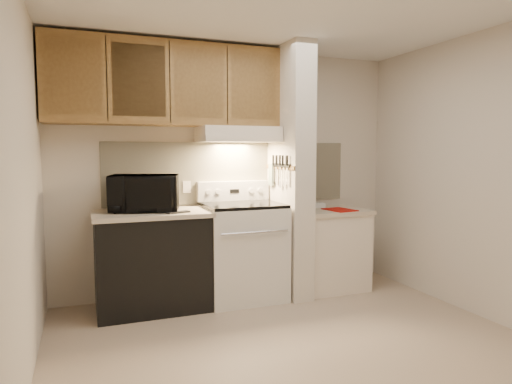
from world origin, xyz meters
TOP-DOWN VIEW (x-y plane):
  - floor at (0.00, 0.00)m, footprint 3.60×3.60m
  - ceiling at (0.00, 0.00)m, footprint 3.60×3.60m
  - wall_back at (0.00, 1.50)m, footprint 3.60×2.50m
  - wall_left at (-1.80, 0.00)m, footprint 0.02×3.00m
  - wall_right at (1.80, 0.00)m, footprint 0.02×3.00m
  - backsplash at (0.00, 1.49)m, footprint 2.60×0.02m
  - range_body at (0.00, 1.16)m, footprint 0.76×0.65m
  - oven_window at (0.00, 0.84)m, footprint 0.50×0.01m
  - oven_handle at (0.00, 0.80)m, footprint 0.65×0.02m
  - cooktop at (0.00, 1.16)m, footprint 0.74×0.64m
  - range_backguard at (0.00, 1.44)m, footprint 0.76×0.08m
  - range_display at (0.00, 1.40)m, footprint 0.10×0.01m
  - range_knob_left_outer at (-0.28, 1.40)m, footprint 0.05×0.02m
  - range_knob_left_inner at (-0.18, 1.40)m, footprint 0.05×0.02m
  - range_knob_right_inner at (0.18, 1.40)m, footprint 0.05×0.02m
  - range_knob_right_outer at (0.28, 1.40)m, footprint 0.05×0.02m
  - dishwasher_front at (-0.88, 1.17)m, footprint 1.00×0.63m
  - left_countertop at (-0.88, 1.17)m, footprint 1.04×0.67m
  - spoon_rest at (-0.67, 0.97)m, footprint 0.22×0.14m
  - teal_jar at (-0.83, 1.11)m, footprint 0.11×0.11m
  - outlet at (-0.48, 1.48)m, footprint 0.08×0.01m
  - microwave at (-0.93, 1.21)m, footprint 0.68×0.54m
  - partition_pillar at (0.51, 1.15)m, footprint 0.22×0.70m
  - pillar_trim at (0.39, 1.15)m, footprint 0.01×0.70m
  - knife_strip at (0.39, 1.10)m, footprint 0.02×0.42m
  - knife_blade_a at (0.38, 0.93)m, footprint 0.01×0.03m
  - knife_handle_a at (0.38, 0.93)m, footprint 0.02×0.02m
  - knife_blade_b at (0.38, 1.01)m, footprint 0.01×0.04m
  - knife_handle_b at (0.38, 1.03)m, footprint 0.02×0.02m
  - knife_blade_c at (0.38, 1.09)m, footprint 0.01×0.04m
  - knife_handle_c at (0.38, 1.10)m, footprint 0.02×0.02m
  - knife_blade_d at (0.38, 1.19)m, footprint 0.01×0.04m
  - knife_handle_d at (0.38, 1.18)m, footprint 0.02×0.02m
  - knife_blade_e at (0.38, 1.27)m, footprint 0.01×0.04m
  - knife_handle_e at (0.38, 1.27)m, footprint 0.02×0.02m
  - oven_mitt at (0.38, 1.32)m, footprint 0.03×0.09m
  - right_cab_base at (0.97, 1.15)m, footprint 0.70×0.60m
  - right_countertop at (0.97, 1.15)m, footprint 0.74×0.64m
  - red_folder at (1.02, 1.02)m, footprint 0.28×0.35m
  - white_box at (0.92, 1.33)m, footprint 0.19×0.14m
  - range_hood at (0.00, 1.28)m, footprint 0.78×0.44m
  - hood_lip at (0.00, 1.07)m, footprint 0.78×0.04m
  - upper_cabinets at (-0.69, 1.32)m, footprint 2.18×0.33m
  - cab_door_a at (-1.51, 1.17)m, footprint 0.46×0.01m
  - cab_gap_a at (-1.23, 1.16)m, footprint 0.01×0.01m
  - cab_door_b at (-0.96, 1.17)m, footprint 0.46×0.01m
  - cab_gap_b at (-0.69, 1.16)m, footprint 0.01×0.01m
  - cab_door_c at (-0.42, 1.17)m, footprint 0.46×0.01m
  - cab_gap_c at (-0.14, 1.16)m, footprint 0.01×0.01m
  - cab_door_d at (0.13, 1.17)m, footprint 0.46×0.01m

SIDE VIEW (x-z plane):
  - floor at x=0.00m, z-range 0.00..0.00m
  - right_cab_base at x=0.97m, z-range 0.00..0.81m
  - dishwasher_front at x=-0.88m, z-range 0.00..0.87m
  - range_body at x=0.00m, z-range 0.00..0.92m
  - oven_window at x=0.00m, z-range 0.35..0.65m
  - oven_handle at x=0.00m, z-range 0.71..0.73m
  - right_countertop at x=0.97m, z-range 0.81..0.85m
  - red_folder at x=1.02m, z-range 0.85..0.86m
  - white_box at x=0.92m, z-range 0.85..0.89m
  - left_countertop at x=-0.88m, z-range 0.87..0.91m
  - spoon_rest at x=-0.67m, z-range 0.91..0.92m
  - cooktop at x=0.00m, z-range 0.92..0.95m
  - teal_jar at x=-0.83m, z-range 0.91..1.02m
  - range_backguard at x=0.00m, z-range 0.95..1.15m
  - range_display at x=0.00m, z-range 1.03..1.07m
  - range_knob_left_outer at x=-0.28m, z-range 1.03..1.07m
  - range_knob_left_inner at x=-0.18m, z-range 1.03..1.07m
  - range_knob_right_inner at x=0.18m, z-range 1.03..1.07m
  - range_knob_right_outer at x=0.28m, z-range 1.03..1.07m
  - microwave at x=-0.93m, z-range 0.91..1.24m
  - outlet at x=-0.48m, z-range 1.04..1.16m
  - knife_blade_c at x=0.38m, z-range 1.10..1.30m
  - knife_blade_b at x=0.38m, z-range 1.12..1.30m
  - knife_blade_e at x=0.38m, z-range 1.12..1.30m
  - oven_mitt at x=0.38m, z-range 1.11..1.33m
  - knife_blade_a at x=0.38m, z-range 1.14..1.30m
  - knife_blade_d at x=0.38m, z-range 1.14..1.30m
  - backsplash at x=0.00m, z-range 0.92..1.55m
  - wall_back at x=0.00m, z-range 1.24..1.26m
  - wall_left at x=-1.80m, z-range 0.00..2.50m
  - wall_right at x=1.80m, z-range 0.00..2.50m
  - partition_pillar at x=0.51m, z-range 0.00..2.50m
  - pillar_trim at x=0.39m, z-range 1.28..1.32m
  - knife_strip at x=0.39m, z-range 1.30..1.34m
  - knife_handle_a at x=0.38m, z-range 1.32..1.42m
  - knife_handle_b at x=0.38m, z-range 1.32..1.42m
  - knife_handle_c at x=0.38m, z-range 1.32..1.42m
  - knife_handle_d at x=0.38m, z-range 1.32..1.42m
  - knife_handle_e at x=0.38m, z-range 1.32..1.42m
  - hood_lip at x=0.00m, z-range 1.55..1.61m
  - range_hood at x=0.00m, z-range 1.55..1.70m
  - upper_cabinets at x=-0.69m, z-range 1.70..2.47m
  - cab_door_a at x=-1.51m, z-range 1.77..2.40m
  - cab_gap_a at x=-1.23m, z-range 1.72..2.45m
  - cab_door_b at x=-0.96m, z-range 1.77..2.40m
  - cab_gap_b at x=-0.69m, z-range 1.72..2.45m
  - cab_door_c at x=-0.42m, z-range 1.77..2.40m
  - cab_gap_c at x=-0.14m, z-range 1.72..2.45m
  - cab_door_d at x=0.13m, z-range 1.77..2.40m
  - ceiling at x=0.00m, z-range 2.50..2.50m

